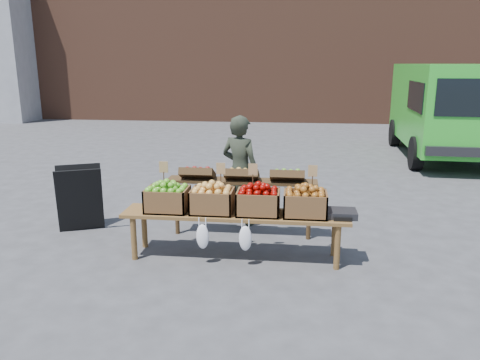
% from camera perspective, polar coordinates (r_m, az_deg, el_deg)
% --- Properties ---
extents(ground, '(80.00, 80.00, 0.00)m').
position_cam_1_polar(ground, '(6.16, 0.51, -7.93)').
color(ground, '#424245').
extents(delivery_van, '(2.60, 5.21, 2.28)m').
position_cam_1_polar(delivery_van, '(12.71, 24.17, 7.59)').
color(delivery_van, green).
rests_on(delivery_van, ground).
extents(vendor, '(0.69, 0.59, 1.60)m').
position_cam_1_polar(vendor, '(6.73, 0.01, 1.14)').
color(vendor, '#262C20').
rests_on(vendor, ground).
extents(chalkboard_sign, '(0.70, 0.56, 0.93)m').
position_cam_1_polar(chalkboard_sign, '(6.94, -18.93, -2.10)').
color(chalkboard_sign, black).
rests_on(chalkboard_sign, ground).
extents(back_table, '(2.10, 0.44, 1.04)m').
position_cam_1_polar(back_table, '(6.29, 0.23, -2.43)').
color(back_table, '#3D2A16').
rests_on(back_table, ground).
extents(display_bench, '(2.70, 0.56, 0.57)m').
position_cam_1_polar(display_bench, '(5.69, -0.59, -6.75)').
color(display_bench, brown).
rests_on(display_bench, ground).
extents(crate_golden_apples, '(0.50, 0.40, 0.28)m').
position_cam_1_polar(crate_golden_apples, '(5.71, -8.84, -2.34)').
color(crate_golden_apples, '#2B880E').
rests_on(crate_golden_apples, display_bench).
extents(crate_russet_pears, '(0.50, 0.40, 0.28)m').
position_cam_1_polar(crate_russet_pears, '(5.59, -3.40, -2.55)').
color(crate_russet_pears, gold).
rests_on(crate_russet_pears, display_bench).
extents(crate_red_apples, '(0.50, 0.40, 0.28)m').
position_cam_1_polar(crate_red_apples, '(5.53, 2.23, -2.74)').
color(crate_red_apples, '#6F0000').
rests_on(crate_red_apples, display_bench).
extents(crate_green_apples, '(0.50, 0.40, 0.28)m').
position_cam_1_polar(crate_green_apples, '(5.51, 7.94, -2.91)').
color(crate_green_apples, '#995223').
rests_on(crate_green_apples, display_bench).
extents(weighing_scale, '(0.34, 0.30, 0.08)m').
position_cam_1_polar(weighing_scale, '(5.57, 12.29, -4.00)').
color(weighing_scale, black).
rests_on(weighing_scale, display_bench).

